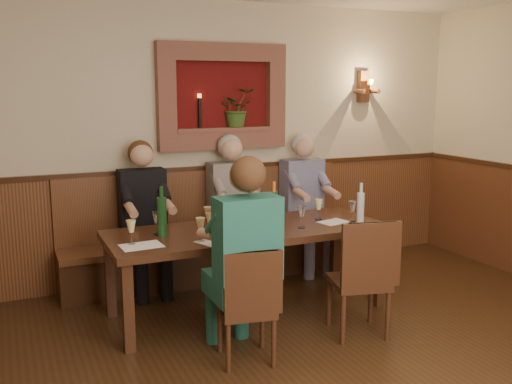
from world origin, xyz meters
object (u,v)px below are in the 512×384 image
(person_chair_front, at_px, (242,275))
(wine_bottle_green_b, at_px, (162,216))
(bench, at_px, (211,248))
(chair_near_left, at_px, (246,328))
(spittoon_bucket, at_px, (226,220))
(chair_near_right, at_px, (359,301))
(person_bench_left, at_px, (146,231))
(person_bench_mid, at_px, (234,221))
(wine_bottle_green_a, at_px, (274,207))
(dining_table, at_px, (248,237))
(water_bottle, at_px, (361,206))
(person_bench_right, at_px, (306,214))

(person_chair_front, relative_size, wine_bottle_green_b, 3.62)
(bench, distance_m, person_chair_front, 1.78)
(chair_near_left, height_order, spittoon_bucket, spittoon_bucket)
(chair_near_right, height_order, wine_bottle_green_b, wine_bottle_green_b)
(bench, xyz_separation_m, person_bench_left, (-0.69, -0.11, 0.28))
(person_bench_mid, bearing_deg, wine_bottle_green_a, -86.85)
(bench, xyz_separation_m, chair_near_right, (0.61, -1.74, -0.05))
(person_bench_left, relative_size, person_chair_front, 0.98)
(person_bench_mid, bearing_deg, dining_table, -104.04)
(chair_near_right, bearing_deg, water_bottle, 70.26)
(dining_table, relative_size, person_bench_right, 1.64)
(person_chair_front, bearing_deg, wine_bottle_green_a, 51.21)
(person_bench_mid, xyz_separation_m, wine_bottle_green_a, (0.05, -0.83, 0.29))
(spittoon_bucket, bearing_deg, chair_near_left, -99.46)
(bench, bearing_deg, person_bench_mid, -27.21)
(chair_near_right, xyz_separation_m, person_bench_right, (0.42, 1.64, 0.33))
(dining_table, bearing_deg, wine_bottle_green_b, 177.40)
(person_chair_front, xyz_separation_m, wine_bottle_green_a, (0.63, 0.79, 0.29))
(spittoon_bucket, distance_m, wine_bottle_green_a, 0.55)
(wine_bottle_green_b, bearing_deg, chair_near_right, -31.66)
(person_bench_left, xyz_separation_m, person_bench_mid, (0.90, -0.00, 0.01))
(chair_near_left, relative_size, spittoon_bucket, 3.23)
(water_bottle, bearing_deg, bench, 131.28)
(dining_table, xyz_separation_m, chair_near_right, (0.61, -0.80, -0.40))
(chair_near_left, height_order, person_chair_front, person_chair_front)
(person_bench_mid, height_order, wine_bottle_green_b, person_bench_mid)
(person_bench_left, relative_size, water_bottle, 4.08)
(person_bench_mid, relative_size, wine_bottle_green_a, 3.82)
(chair_near_left, xyz_separation_m, person_bench_mid, (0.59, 1.69, 0.37))
(person_bench_right, height_order, spittoon_bucket, person_bench_right)
(wine_bottle_green_a, bearing_deg, person_bench_right, 46.68)
(dining_table, height_order, person_bench_mid, person_bench_mid)
(spittoon_bucket, relative_size, wine_bottle_green_b, 0.64)
(wine_bottle_green_b, bearing_deg, person_chair_front, -65.79)
(bench, xyz_separation_m, spittoon_bucket, (-0.26, -1.10, 0.55))
(person_bench_mid, distance_m, person_chair_front, 1.71)
(chair_near_left, xyz_separation_m, person_bench_left, (-0.31, 1.69, 0.35))
(bench, height_order, person_bench_right, person_bench_right)
(person_bench_mid, relative_size, water_bottle, 4.15)
(person_bench_left, bearing_deg, spittoon_bucket, -66.72)
(person_chair_front, bearing_deg, person_bench_left, 101.14)
(bench, bearing_deg, dining_table, -90.00)
(person_bench_right, relative_size, person_chair_front, 0.98)
(chair_near_right, distance_m, wine_bottle_green_a, 1.09)
(spittoon_bucket, bearing_deg, person_bench_left, 113.28)
(person_bench_left, xyz_separation_m, person_bench_right, (1.73, -0.00, 0.00))
(chair_near_right, xyz_separation_m, person_bench_mid, (-0.40, 1.64, 0.34))
(person_bench_right, relative_size, water_bottle, 4.10)
(chair_near_right, xyz_separation_m, person_chair_front, (-0.99, 0.02, 0.34))
(person_bench_mid, xyz_separation_m, person_bench_right, (0.82, 0.00, -0.01))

